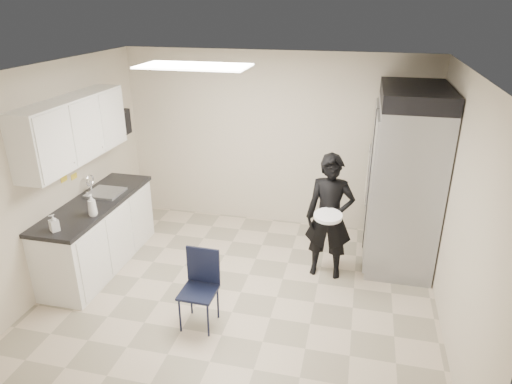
% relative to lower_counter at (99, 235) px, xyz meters
% --- Properties ---
extents(floor, '(4.50, 4.50, 0.00)m').
position_rel_lower_counter_xyz_m(floor, '(1.95, -0.20, -0.43)').
color(floor, '#BBAB93').
rests_on(floor, ground).
extents(ceiling, '(4.50, 4.50, 0.00)m').
position_rel_lower_counter_xyz_m(ceiling, '(1.95, -0.20, 2.17)').
color(ceiling, silver).
rests_on(ceiling, back_wall).
extents(back_wall, '(4.50, 0.00, 4.50)m').
position_rel_lower_counter_xyz_m(back_wall, '(1.95, 1.80, 0.87)').
color(back_wall, '#BFB39E').
rests_on(back_wall, floor).
extents(left_wall, '(0.00, 4.00, 4.00)m').
position_rel_lower_counter_xyz_m(left_wall, '(-0.30, -0.20, 0.87)').
color(left_wall, '#BFB39E').
rests_on(left_wall, floor).
extents(right_wall, '(0.00, 4.00, 4.00)m').
position_rel_lower_counter_xyz_m(right_wall, '(4.20, -0.20, 0.87)').
color(right_wall, '#BFB39E').
rests_on(right_wall, floor).
extents(ceiling_panel, '(1.20, 0.60, 0.02)m').
position_rel_lower_counter_xyz_m(ceiling_panel, '(1.35, 0.20, 2.14)').
color(ceiling_panel, white).
rests_on(ceiling_panel, ceiling).
extents(lower_counter, '(0.60, 1.90, 0.86)m').
position_rel_lower_counter_xyz_m(lower_counter, '(0.00, 0.00, 0.00)').
color(lower_counter, silver).
rests_on(lower_counter, floor).
extents(countertop, '(0.64, 1.95, 0.05)m').
position_rel_lower_counter_xyz_m(countertop, '(0.00, 0.00, 0.46)').
color(countertop, black).
rests_on(countertop, lower_counter).
extents(sink, '(0.42, 0.40, 0.14)m').
position_rel_lower_counter_xyz_m(sink, '(0.02, 0.25, 0.44)').
color(sink, gray).
rests_on(sink, countertop).
extents(faucet, '(0.02, 0.02, 0.24)m').
position_rel_lower_counter_xyz_m(faucet, '(-0.18, 0.25, 0.59)').
color(faucet, silver).
rests_on(faucet, countertop).
extents(upper_cabinets, '(0.35, 1.80, 0.75)m').
position_rel_lower_counter_xyz_m(upper_cabinets, '(-0.13, 0.00, 1.40)').
color(upper_cabinets, silver).
rests_on(upper_cabinets, left_wall).
extents(towel_dispenser, '(0.22, 0.30, 0.35)m').
position_rel_lower_counter_xyz_m(towel_dispenser, '(-0.19, 1.15, 1.19)').
color(towel_dispenser, black).
rests_on(towel_dispenser, left_wall).
extents(notice_sticker_left, '(0.00, 0.12, 0.07)m').
position_rel_lower_counter_xyz_m(notice_sticker_left, '(-0.29, -0.10, 0.79)').
color(notice_sticker_left, yellow).
rests_on(notice_sticker_left, left_wall).
extents(notice_sticker_right, '(0.00, 0.12, 0.07)m').
position_rel_lower_counter_xyz_m(notice_sticker_right, '(-0.29, 0.10, 0.75)').
color(notice_sticker_right, yellow).
rests_on(notice_sticker_right, left_wall).
extents(commercial_fridge, '(0.80, 1.35, 2.10)m').
position_rel_lower_counter_xyz_m(commercial_fridge, '(3.78, 1.07, 0.62)').
color(commercial_fridge, gray).
rests_on(commercial_fridge, floor).
extents(fridge_compressor, '(0.80, 1.35, 0.20)m').
position_rel_lower_counter_xyz_m(fridge_compressor, '(3.78, 1.07, 1.77)').
color(fridge_compressor, black).
rests_on(fridge_compressor, commercial_fridge).
extents(folding_chair, '(0.37, 0.37, 0.82)m').
position_rel_lower_counter_xyz_m(folding_chair, '(1.67, -0.86, -0.02)').
color(folding_chair, black).
rests_on(folding_chair, floor).
extents(man_tuxedo, '(0.59, 0.40, 1.59)m').
position_rel_lower_counter_xyz_m(man_tuxedo, '(2.90, 0.46, 0.37)').
color(man_tuxedo, black).
rests_on(man_tuxedo, floor).
extents(bucket_lid, '(0.33, 0.33, 0.04)m').
position_rel_lower_counter_xyz_m(bucket_lid, '(2.90, 0.21, 0.50)').
color(bucket_lid, white).
rests_on(bucket_lid, man_tuxedo).
extents(soap_bottle_a, '(0.11, 0.11, 0.27)m').
position_rel_lower_counter_xyz_m(soap_bottle_a, '(0.22, -0.37, 0.62)').
color(soap_bottle_a, silver).
rests_on(soap_bottle_a, countertop).
extents(soap_bottle_b, '(0.12, 0.12, 0.20)m').
position_rel_lower_counter_xyz_m(soap_bottle_b, '(0.03, -0.81, 0.58)').
color(soap_bottle_b, '#B0AFBB').
rests_on(soap_bottle_b, countertop).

